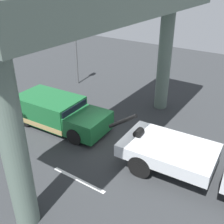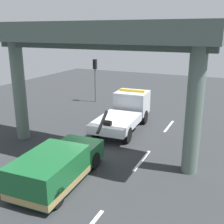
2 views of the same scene
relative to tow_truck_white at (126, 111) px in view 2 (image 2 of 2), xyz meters
The scene contains 7 objects.
ground_plane 4.74m from the tow_truck_white, behind, with size 60.00×40.00×0.10m, color #2D3033.
lane_stripe_mid 5.50m from the tow_truck_white, 148.33° to the right, with size 2.60×0.16×0.01m, color silver.
lane_stripe_east 3.38m from the tow_truck_white, 63.03° to the right, with size 2.60×0.16×0.01m, color silver.
tow_truck_white is the anchor object (origin of this frame).
towed_van_green 8.32m from the tow_truck_white, behind, with size 5.30×2.45×1.58m.
overpass_structure 6.77m from the tow_truck_white, behind, with size 3.60×12.50×7.08m.
traffic_light_far 7.85m from the tow_truck_white, 44.53° to the left, with size 0.39×0.32×4.08m.
Camera 2 is at (-12.73, -6.92, 6.68)m, focal length 43.94 mm.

